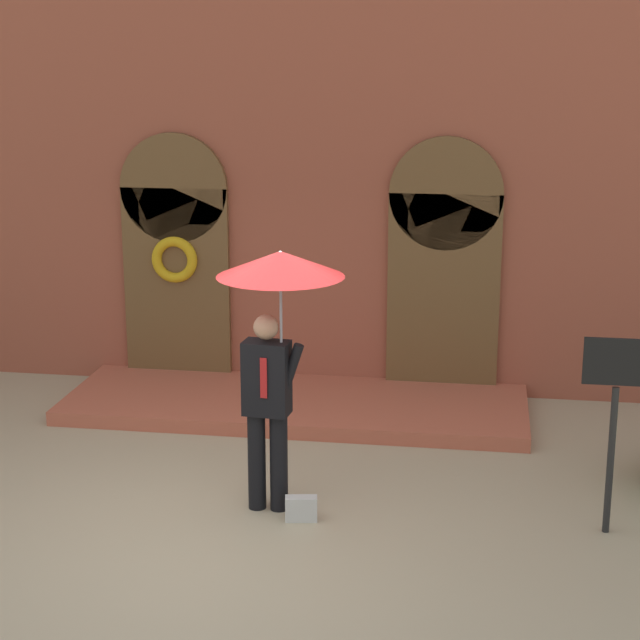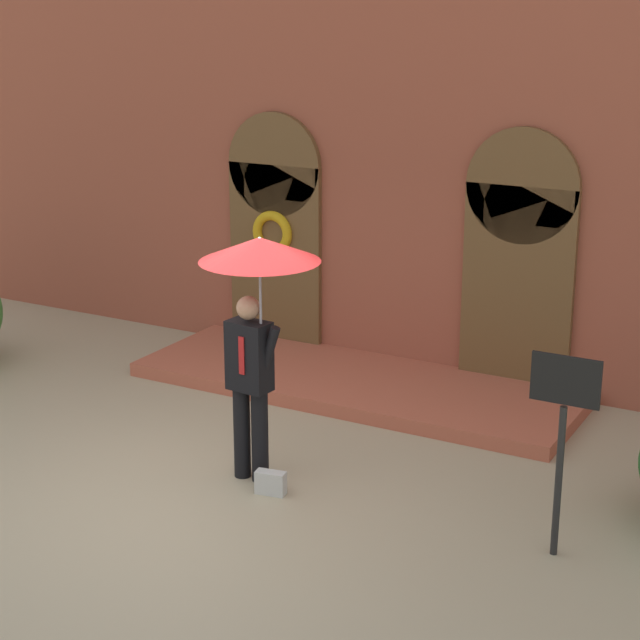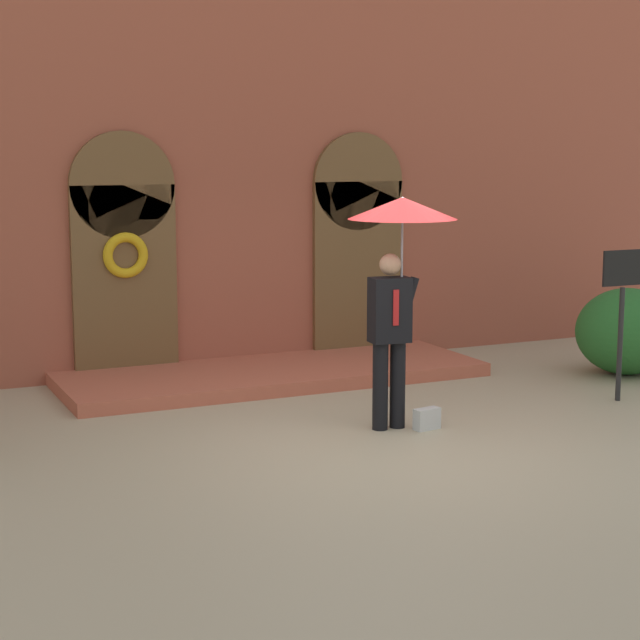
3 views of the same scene
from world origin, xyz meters
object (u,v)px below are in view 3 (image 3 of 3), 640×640
person_with_umbrella (399,242)px  shrub_right (627,331)px  handbag (427,419)px  sign_post (622,299)px

person_with_umbrella → shrub_right: person_with_umbrella is taller
shrub_right → person_with_umbrella: bearing=-164.4°
handbag → shrub_right: size_ratio=0.21×
handbag → sign_post: 2.83m
handbag → shrub_right: 3.93m
handbag → sign_post: bearing=-5.7°
handbag → shrub_right: (3.68, 1.30, 0.44)m
handbag → sign_post: (2.62, 0.18, 1.05)m
handbag → sign_post: sign_post is taller
sign_post → person_with_umbrella: bearing=179.7°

